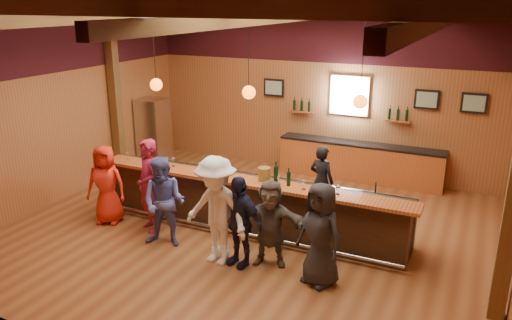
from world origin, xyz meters
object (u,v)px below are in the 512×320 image
at_px(customer_navy, 239,221).
at_px(bottle_a, 276,174).
at_px(bar_counter, 253,203).
at_px(ice_bucket, 264,174).
at_px(stainless_fridge, 154,132).
at_px(customer_dark, 320,234).
at_px(customer_redvest, 149,186).
at_px(customer_white, 216,211).
at_px(bartender, 321,181).
at_px(customer_denim, 164,202).
at_px(customer_orange, 106,185).
at_px(customer_brown, 270,223).
at_px(back_bar_cabinet, 359,162).

bearing_deg(customer_navy, bottle_a, 96.98).
xyz_separation_m(bar_counter, ice_bucket, (0.32, -0.21, 0.71)).
bearing_deg(stainless_fridge, customer_dark, -32.82).
distance_m(customer_redvest, customer_white, 1.86).
relative_size(bartender, ice_bucket, 6.10).
bearing_deg(customer_redvest, customer_navy, 20.51).
bearing_deg(bottle_a, customer_redvest, -161.87).
bearing_deg(customer_denim, customer_white, -19.10).
height_order(customer_navy, customer_dark, customer_dark).
xyz_separation_m(bar_counter, bottle_a, (0.53, -0.17, 0.74)).
xyz_separation_m(bar_counter, stainless_fridge, (-4.12, 2.45, 0.38)).
bearing_deg(bottle_a, customer_orange, -166.10).
distance_m(customer_denim, bartender, 3.26).
relative_size(customer_brown, customer_dark, 0.90).
xyz_separation_m(customer_dark, bottle_a, (-1.25, 1.19, 0.43)).
bearing_deg(stainless_fridge, customer_brown, -35.87).
xyz_separation_m(customer_brown, bottle_a, (-0.31, 0.97, 0.51)).
relative_size(bartender, bottle_a, 3.93).
distance_m(customer_navy, ice_bucket, 1.25).
bearing_deg(customer_orange, customer_redvest, -14.55).
bearing_deg(back_bar_cabinet, customer_orange, -130.84).
bearing_deg(customer_dark, bar_counter, 166.52).
bearing_deg(customer_white, stainless_fridge, 146.45).
xyz_separation_m(bar_counter, customer_navy, (0.39, -1.37, 0.27)).
relative_size(back_bar_cabinet, customer_redvest, 2.20).
bearing_deg(bar_counter, ice_bucket, -33.51).
bearing_deg(ice_bucket, back_bar_cabinet, 77.10).
relative_size(back_bar_cabinet, customer_orange, 2.51).
distance_m(bartender, bottle_a, 1.50).
bearing_deg(bottle_a, customer_denim, -145.61).
bearing_deg(customer_brown, customer_redvest, 161.48).
bearing_deg(back_bar_cabinet, ice_bucket, -102.90).
height_order(customer_orange, bartender, customer_orange).
height_order(customer_navy, bartender, customer_navy).
relative_size(customer_denim, customer_dark, 1.00).
bearing_deg(bottle_a, customer_dark, -43.46).
relative_size(bar_counter, customer_navy, 4.00).
height_order(bar_counter, customer_redvest, customer_redvest).
bearing_deg(customer_dark, ice_bucket, 165.76).
xyz_separation_m(customer_orange, customer_redvest, (0.99, 0.06, 0.11)).
bearing_deg(customer_brown, customer_denim, 171.28).
height_order(ice_bucket, bottle_a, bottle_a).
distance_m(stainless_fridge, customer_dark, 7.02).
distance_m(stainless_fridge, customer_navy, 5.91).
bearing_deg(customer_denim, bartender, 37.67).
height_order(stainless_fridge, customer_dark, stainless_fridge).
distance_m(customer_white, customer_navy, 0.41).
bearing_deg(customer_white, back_bar_cabinet, 86.85).
relative_size(stainless_fridge, customer_dark, 1.08).
height_order(customer_denim, customer_white, customer_white).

